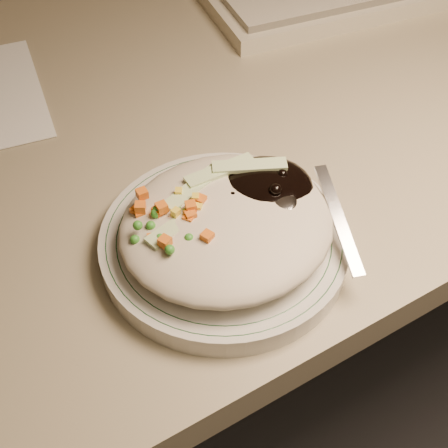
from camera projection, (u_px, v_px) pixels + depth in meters
desk at (204, 214)px, 0.88m from camera, size 1.40×0.70×0.74m
plate at (224, 243)px, 0.57m from camera, size 0.23×0.23×0.02m
plate_rim at (224, 236)px, 0.56m from camera, size 0.21×0.21×0.00m
meal at (229, 218)px, 0.55m from camera, size 0.21×0.19×0.05m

